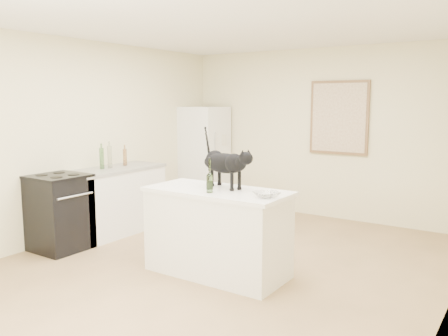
% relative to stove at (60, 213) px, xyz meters
% --- Properties ---
extents(floor, '(5.50, 5.50, 0.00)m').
position_rel_stove_xyz_m(floor, '(1.95, 0.60, -0.45)').
color(floor, tan).
rests_on(floor, ground).
extents(ceiling, '(5.50, 5.50, 0.00)m').
position_rel_stove_xyz_m(ceiling, '(1.95, 0.60, 2.15)').
color(ceiling, white).
rests_on(ceiling, ground).
extents(wall_back, '(4.50, 0.00, 4.50)m').
position_rel_stove_xyz_m(wall_back, '(1.95, 3.35, 0.85)').
color(wall_back, beige).
rests_on(wall_back, ground).
extents(wall_left, '(0.00, 5.50, 5.50)m').
position_rel_stove_xyz_m(wall_left, '(-0.30, 0.60, 0.85)').
color(wall_left, beige).
rests_on(wall_left, ground).
extents(island_base, '(1.44, 0.67, 0.86)m').
position_rel_stove_xyz_m(island_base, '(2.05, 0.40, -0.02)').
color(island_base, white).
rests_on(island_base, floor).
extents(island_top, '(1.50, 0.70, 0.04)m').
position_rel_stove_xyz_m(island_top, '(2.05, 0.40, 0.43)').
color(island_top, white).
rests_on(island_top, island_base).
extents(left_cabinets, '(0.60, 1.40, 0.86)m').
position_rel_stove_xyz_m(left_cabinets, '(0.00, 0.90, -0.02)').
color(left_cabinets, white).
rests_on(left_cabinets, floor).
extents(left_countertop, '(0.62, 1.44, 0.04)m').
position_rel_stove_xyz_m(left_countertop, '(0.00, 0.90, 0.43)').
color(left_countertop, gray).
rests_on(left_countertop, left_cabinets).
extents(stove, '(0.60, 0.60, 0.90)m').
position_rel_stove_xyz_m(stove, '(0.00, 0.00, 0.00)').
color(stove, black).
rests_on(stove, floor).
extents(fridge, '(0.68, 0.68, 1.70)m').
position_rel_stove_xyz_m(fridge, '(0.00, 2.95, 0.40)').
color(fridge, white).
rests_on(fridge, floor).
extents(artwork_frame, '(0.90, 0.03, 1.10)m').
position_rel_stove_xyz_m(artwork_frame, '(2.25, 3.32, 1.10)').
color(artwork_frame, brown).
rests_on(artwork_frame, wall_back).
extents(artwork_canvas, '(0.82, 0.00, 1.02)m').
position_rel_stove_xyz_m(artwork_canvas, '(2.25, 3.30, 1.10)').
color(artwork_canvas, beige).
rests_on(artwork_canvas, wall_back).
extents(black_cat, '(0.69, 0.39, 0.46)m').
position_rel_stove_xyz_m(black_cat, '(2.06, 0.52, 0.68)').
color(black_cat, black).
rests_on(black_cat, island_top).
extents(wine_bottle, '(0.08, 0.08, 0.30)m').
position_rel_stove_xyz_m(wine_bottle, '(2.08, 0.22, 0.60)').
color(wine_bottle, '#315020').
rests_on(wine_bottle, island_top).
extents(glass_bowl, '(0.31, 0.31, 0.06)m').
position_rel_stove_xyz_m(glass_bowl, '(2.67, 0.31, 0.48)').
color(glass_bowl, white).
rests_on(glass_bowl, island_top).
extents(fridge_paper, '(0.05, 0.13, 0.18)m').
position_rel_stove_xyz_m(fridge_paper, '(0.34, 3.03, 0.70)').
color(fridge_paper, beige).
rests_on(fridge_paper, fridge).
extents(counter_bottle_cluster, '(0.09, 0.46, 0.30)m').
position_rel_stove_xyz_m(counter_bottle_cluster, '(-0.03, 0.88, 0.59)').
color(counter_bottle_cluster, '#1C531C').
rests_on(counter_bottle_cluster, left_countertop).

